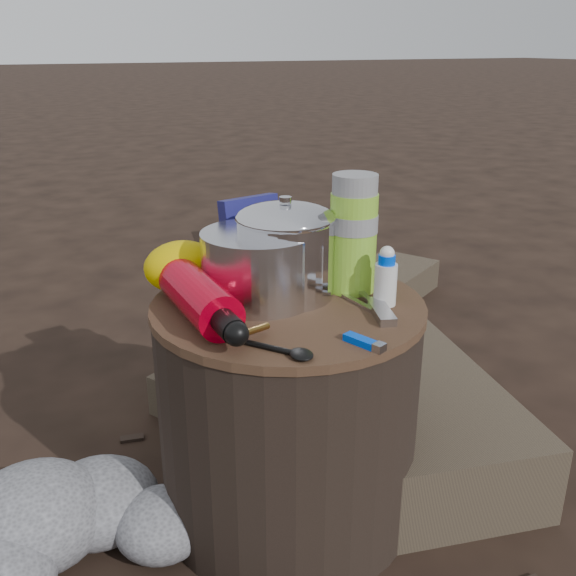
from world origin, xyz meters
name	(u,v)px	position (x,y,z in m)	size (l,w,h in m)	color
ground	(288,506)	(0.00, 0.00, 0.00)	(60.00, 60.00, 0.00)	black
stump	(288,411)	(0.00, 0.00, 0.23)	(0.49, 0.49, 0.45)	black
log_main	(327,302)	(0.50, 0.76, 0.09)	(0.34, 2.05, 0.17)	#3C3226
log_small	(324,322)	(0.45, 0.68, 0.05)	(0.24, 1.29, 0.11)	#3C3226
foil_windscreen	(259,266)	(-0.04, 0.04, 0.51)	(0.21, 0.21, 0.13)	#BABAC1
camping_pot	(285,250)	(0.01, 0.04, 0.54)	(0.18, 0.18, 0.18)	silver
fuel_bottle	(196,294)	(-0.17, 0.01, 0.49)	(0.08, 0.32, 0.08)	#B90017
thermos	(353,234)	(0.14, 0.01, 0.56)	(0.09, 0.09, 0.22)	#80BC2D
travel_mug	(314,249)	(0.11, 0.12, 0.50)	(0.07, 0.07, 0.11)	black
stuff_sack	(181,266)	(-0.15, 0.14, 0.50)	(0.14, 0.11, 0.10)	#CEAD00
food_pouch	(252,237)	(0.00, 0.17, 0.53)	(0.12, 0.03, 0.16)	navy
lighter	(360,340)	(0.03, -0.20, 0.46)	(0.02, 0.07, 0.01)	#0041E4
multitool	(381,311)	(0.12, -0.12, 0.46)	(0.03, 0.10, 0.01)	#ABABB0
pot_grabber	(367,306)	(0.11, -0.09, 0.46)	(0.04, 0.14, 0.01)	#ABABB0
spork	(264,346)	(-0.11, -0.15, 0.46)	(0.03, 0.14, 0.01)	black
squeeze_bottle	(386,279)	(0.15, -0.08, 0.50)	(0.04, 0.04, 0.10)	silver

